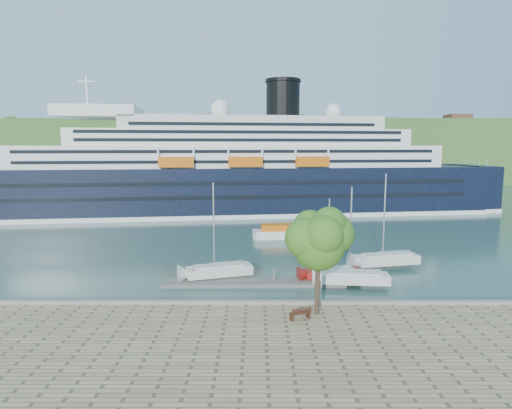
{
  "coord_description": "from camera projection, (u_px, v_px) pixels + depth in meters",
  "views": [
    {
      "loc": [
        -0.63,
        -34.65,
        14.16
      ],
      "look_at": [
        -0.78,
        30.0,
        5.28
      ],
      "focal_mm": 30.0,
      "sensor_mm": 36.0,
      "label": 1
    }
  ],
  "objects": [
    {
      "name": "sailboat_extra",
      "position": [
        356.0,
        240.0,
        42.42
      ],
      "size": [
        7.67,
        2.68,
        9.72
      ],
      "primitive_type": null,
      "rotation": [
        0.0,
        0.0,
        -0.08
      ],
      "color": "silver",
      "rests_on": "ground"
    },
    {
      "name": "quay_coping",
      "position": [
        264.0,
        302.0,
        35.9
      ],
      "size": [
        220.0,
        0.5,
        0.3
      ],
      "primitive_type": "cube",
      "color": "slate",
      "rests_on": "promenade"
    },
    {
      "name": "ground",
      "position": [
        264.0,
        314.0,
        36.25
      ],
      "size": [
        400.0,
        400.0,
        0.0
      ],
      "primitive_type": "plane",
      "color": "#2F544C",
      "rests_on": "ground"
    },
    {
      "name": "park_bench",
      "position": [
        300.0,
        313.0,
        32.59
      ],
      "size": [
        1.83,
        1.25,
        1.08
      ],
      "primitive_type": null,
      "rotation": [
        0.0,
        0.0,
        0.37
      ],
      "color": "#3E2011",
      "rests_on": "promenade"
    },
    {
      "name": "floating_pontoon",
      "position": [
        254.0,
        283.0,
        43.87
      ],
      "size": [
        18.67,
        2.52,
        0.41
      ],
      "primitive_type": null,
      "rotation": [
        0.0,
        0.0,
        0.01
      ],
      "color": "#66635B",
      "rests_on": "ground"
    },
    {
      "name": "cruise_ship",
      "position": [
        221.0,
        147.0,
        89.1
      ],
      "size": [
        125.91,
        33.89,
        27.98
      ],
      "primitive_type": null,
      "rotation": [
        0.0,
        0.0,
        0.13
      ],
      "color": "black",
      "rests_on": "ground"
    },
    {
      "name": "sailboat_red",
      "position": [
        333.0,
        242.0,
        44.61
      ],
      "size": [
        6.69,
        2.77,
        8.39
      ],
      "primitive_type": null,
      "rotation": [
        0.0,
        0.0,
        0.15
      ],
      "color": "maroon",
      "rests_on": "ground"
    },
    {
      "name": "sailboat_white_near",
      "position": [
        219.0,
        234.0,
        44.8
      ],
      "size": [
        7.99,
        4.35,
        9.94
      ],
      "primitive_type": null,
      "rotation": [
        0.0,
        0.0,
        0.31
      ],
      "color": "silver",
      "rests_on": "ground"
    },
    {
      "name": "sailboat_white_far",
      "position": [
        389.0,
        224.0,
        49.06
      ],
      "size": [
        8.46,
        3.91,
        10.55
      ],
      "primitive_type": null,
      "rotation": [
        0.0,
        0.0,
        0.21
      ],
      "color": "silver",
      "rests_on": "ground"
    },
    {
      "name": "tender_launch",
      "position": [
        278.0,
        231.0,
        65.98
      ],
      "size": [
        8.14,
        3.43,
        2.19
      ],
      "primitive_type": null,
      "rotation": [
        0.0,
        0.0,
        0.09
      ],
      "color": "#D25D0C",
      "rests_on": "ground"
    },
    {
      "name": "promenade_tree",
      "position": [
        318.0,
        257.0,
        33.1
      ],
      "size": [
        5.59,
        5.59,
        9.25
      ],
      "primitive_type": null,
      "color": "#316B1C",
      "rests_on": "promenade"
    },
    {
      "name": "far_hillside",
      "position": [
        259.0,
        151.0,
        178.27
      ],
      "size": [
        400.0,
        50.0,
        24.0
      ],
      "primitive_type": "cube",
      "color": "#316127",
      "rests_on": "ground"
    }
  ]
}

